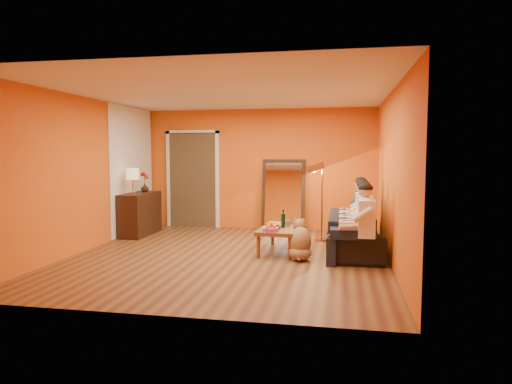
% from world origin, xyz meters
% --- Properties ---
extents(room_shell, '(5.00, 5.50, 2.60)m').
position_xyz_m(room_shell, '(0.00, 0.37, 1.30)').
color(room_shell, brown).
rests_on(room_shell, ground).
extents(white_accent, '(0.02, 1.90, 2.58)m').
position_xyz_m(white_accent, '(-2.48, 1.75, 1.30)').
color(white_accent, white).
rests_on(white_accent, wall_left).
extents(doorway_recess, '(1.06, 0.30, 2.10)m').
position_xyz_m(doorway_recess, '(-1.50, 2.83, 1.05)').
color(doorway_recess, '#3F2D19').
rests_on(doorway_recess, floor).
extents(door_jamb_left, '(0.08, 0.06, 2.20)m').
position_xyz_m(door_jamb_left, '(-2.07, 2.71, 1.05)').
color(door_jamb_left, white).
rests_on(door_jamb_left, wall_back).
extents(door_jamb_right, '(0.08, 0.06, 2.20)m').
position_xyz_m(door_jamb_right, '(-0.93, 2.71, 1.05)').
color(door_jamb_right, white).
rests_on(door_jamb_right, wall_back).
extents(door_header, '(1.22, 0.06, 0.08)m').
position_xyz_m(door_header, '(-1.50, 2.71, 2.12)').
color(door_header, white).
rests_on(door_header, wall_back).
extents(mirror_frame, '(0.92, 0.27, 1.51)m').
position_xyz_m(mirror_frame, '(0.55, 2.63, 0.76)').
color(mirror_frame, '#311E10').
rests_on(mirror_frame, floor).
extents(mirror_glass, '(0.78, 0.21, 1.35)m').
position_xyz_m(mirror_glass, '(0.55, 2.59, 0.76)').
color(mirror_glass, white).
rests_on(mirror_glass, mirror_frame).
extents(sideboard, '(0.44, 1.18, 0.85)m').
position_xyz_m(sideboard, '(-2.24, 1.55, 0.42)').
color(sideboard, '#311E10').
rests_on(sideboard, floor).
extents(table_lamp, '(0.24, 0.24, 0.51)m').
position_xyz_m(table_lamp, '(-2.24, 1.25, 1.10)').
color(table_lamp, beige).
rests_on(table_lamp, sideboard).
extents(sofa, '(2.18, 0.85, 0.64)m').
position_xyz_m(sofa, '(2.00, 0.73, 0.32)').
color(sofa, black).
rests_on(sofa, floor).
extents(coffee_table, '(0.68, 1.25, 0.42)m').
position_xyz_m(coffee_table, '(0.77, 0.48, 0.21)').
color(coffee_table, brown).
rests_on(coffee_table, floor).
extents(floor_lamp, '(0.34, 0.29, 1.44)m').
position_xyz_m(floor_lamp, '(1.41, 1.55, 0.72)').
color(floor_lamp, '#BA7136').
rests_on(floor_lamp, floor).
extents(dog, '(0.46, 0.62, 0.65)m').
position_xyz_m(dog, '(1.15, -0.02, 0.33)').
color(dog, '#AE804E').
rests_on(dog, floor).
extents(person_far_left, '(0.70, 0.44, 1.22)m').
position_xyz_m(person_far_left, '(2.13, -0.27, 0.61)').
color(person_far_left, silver).
rests_on(person_far_left, sofa).
extents(person_mid_left, '(0.70, 0.44, 1.22)m').
position_xyz_m(person_mid_left, '(2.13, 0.28, 0.61)').
color(person_mid_left, '#F8BF52').
rests_on(person_mid_left, sofa).
extents(person_mid_right, '(0.70, 0.44, 1.22)m').
position_xyz_m(person_mid_right, '(2.13, 0.83, 0.61)').
color(person_mid_right, '#8ABBD6').
rests_on(person_mid_right, sofa).
extents(person_far_right, '(0.70, 0.44, 1.22)m').
position_xyz_m(person_far_right, '(2.13, 1.38, 0.61)').
color(person_far_right, '#343439').
rests_on(person_far_right, sofa).
extents(fruit_bowl, '(0.26, 0.26, 0.16)m').
position_xyz_m(fruit_bowl, '(0.67, 0.03, 0.50)').
color(fruit_bowl, '#C4458B').
rests_on(fruit_bowl, coffee_table).
extents(wine_bottle, '(0.07, 0.07, 0.31)m').
position_xyz_m(wine_bottle, '(0.82, 0.43, 0.58)').
color(wine_bottle, black).
rests_on(wine_bottle, coffee_table).
extents(tumbler, '(0.13, 0.13, 0.10)m').
position_xyz_m(tumbler, '(0.89, 0.60, 0.47)').
color(tumbler, '#B27F3F').
rests_on(tumbler, coffee_table).
extents(laptop, '(0.40, 0.36, 0.03)m').
position_xyz_m(laptop, '(0.95, 0.83, 0.43)').
color(laptop, black).
rests_on(laptop, coffee_table).
extents(book_lower, '(0.21, 0.27, 0.02)m').
position_xyz_m(book_lower, '(0.59, 0.28, 0.43)').
color(book_lower, '#311E10').
rests_on(book_lower, coffee_table).
extents(book_mid, '(0.23, 0.28, 0.02)m').
position_xyz_m(book_mid, '(0.60, 0.29, 0.45)').
color(book_mid, red).
rests_on(book_mid, book_lower).
extents(book_upper, '(0.25, 0.25, 0.02)m').
position_xyz_m(book_upper, '(0.59, 0.27, 0.47)').
color(book_upper, black).
rests_on(book_upper, book_mid).
extents(vase, '(0.16, 0.16, 0.17)m').
position_xyz_m(vase, '(-2.24, 1.80, 0.94)').
color(vase, '#311E10').
rests_on(vase, sideboard).
extents(flowers, '(0.17, 0.17, 0.42)m').
position_xyz_m(flowers, '(-2.24, 1.80, 1.18)').
color(flowers, red).
rests_on(flowers, vase).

